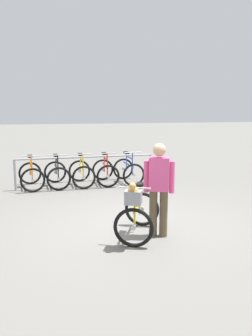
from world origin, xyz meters
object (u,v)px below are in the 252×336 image
object	(u,v)px
racked_bike_yellow	(82,173)
featured_bicycle	(137,211)
racked_bike_orange	(31,175)
racked_bike_blue	(128,171)
racked_bike_black	(57,174)
person_with_featured_bike	(159,186)
racked_bike_red	(105,172)

from	to	relation	value
racked_bike_yellow	featured_bicycle	size ratio (longest dim) A/B	0.88
racked_bike_orange	racked_bike_yellow	size ratio (longest dim) A/B	1.04
racked_bike_yellow	racked_bike_blue	xyz separation A→B (m)	(1.40, 0.05, -0.00)
racked_bike_yellow	racked_bike_orange	bearing A→B (deg)	-177.85
racked_bike_orange	racked_bike_black	size ratio (longest dim) A/B	1.00
racked_bike_black	featured_bicycle	size ratio (longest dim) A/B	0.92
racked_bike_blue	person_with_featured_bike	world-z (taller)	person_with_featured_bike
racked_bike_red	racked_bike_yellow	bearing A→B (deg)	-177.85
racked_bike_blue	person_with_featured_bike	size ratio (longest dim) A/B	0.70
racked_bike_black	racked_bike_blue	world-z (taller)	same
racked_bike_black	racked_bike_blue	size ratio (longest dim) A/B	1.01
person_with_featured_bike	featured_bicycle	bearing A→B (deg)	-176.32
racked_bike_black	racked_bike_yellow	world-z (taller)	same
racked_bike_red	racked_bike_orange	bearing A→B (deg)	-177.85
person_with_featured_bike	racked_bike_yellow	bearing A→B (deg)	102.84
featured_bicycle	person_with_featured_bike	xyz separation A→B (m)	(0.39, 0.03, 0.42)
person_with_featured_bike	racked_bike_blue	bearing A→B (deg)	84.09
racked_bike_blue	person_with_featured_bike	bearing A→B (deg)	-95.91
racked_bike_orange	featured_bicycle	bearing A→B (deg)	-64.79
racked_bike_yellow	featured_bicycle	xyz separation A→B (m)	(0.57, -4.23, 0.12)
racked_bike_black	racked_bike_red	size ratio (longest dim) A/B	1.03
racked_bike_black	person_with_featured_bike	distance (m)	4.53
racked_bike_orange	racked_bike_red	distance (m)	2.10
racked_bike_yellow	person_with_featured_bike	xyz separation A→B (m)	(0.96, -4.20, 0.54)
featured_bicycle	racked_bike_black	bearing A→B (deg)	106.78
racked_bike_red	featured_bicycle	distance (m)	4.26
racked_bike_orange	racked_bike_red	xyz separation A→B (m)	(2.10, 0.08, -0.00)
racked_bike_black	featured_bicycle	bearing A→B (deg)	-73.22
racked_bike_blue	person_with_featured_bike	xyz separation A→B (m)	(-0.44, -4.26, 0.54)
racked_bike_black	racked_bike_red	distance (m)	1.40
racked_bike_orange	racked_bike_yellow	world-z (taller)	same
racked_bike_red	racked_bike_blue	bearing A→B (deg)	2.15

